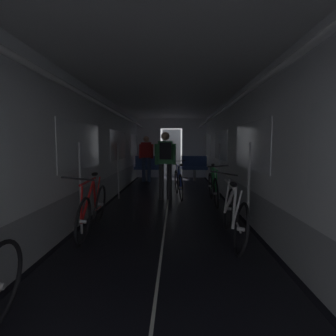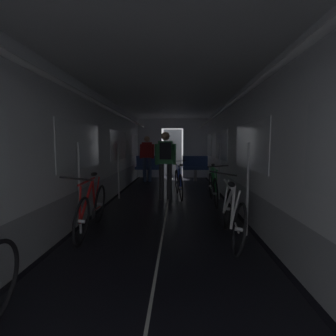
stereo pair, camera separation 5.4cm
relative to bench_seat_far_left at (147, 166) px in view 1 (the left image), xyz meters
name	(u,v)px [view 1 (the left image)]	position (x,y,z in m)	size (l,w,h in m)	color
ground_plane	(151,336)	(0.90, -8.07, -0.57)	(60.00, 60.00, 0.00)	black
train_car_shell	(167,129)	(0.90, -4.47, 1.13)	(3.14, 12.34, 2.57)	black
bench_seat_far_left	(147,166)	(0.00, 0.00, 0.00)	(0.98, 0.51, 0.95)	gray
bench_seat_far_right	(194,166)	(1.80, 0.00, 0.00)	(0.98, 0.51, 0.95)	gray
bicycle_green	(213,187)	(1.96, -3.86, -0.18)	(0.44, 1.69, 0.94)	black
bicycle_white	(234,214)	(1.91, -6.19, -0.19)	(0.44, 1.70, 0.96)	black
bicycle_red	(93,209)	(-0.20, -5.93, -0.19)	(0.44, 1.69, 0.95)	black
person_cyclist_aisle	(165,159)	(0.83, -3.44, 0.45)	(0.54, 0.38, 1.69)	#2D2D33
bicycle_blue_in_aisle	(179,183)	(1.16, -3.17, -0.18)	(0.44, 1.69, 0.94)	black
person_standing_near_bench	(146,156)	(0.00, -0.38, 0.41)	(0.53, 0.23, 1.69)	#384C75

